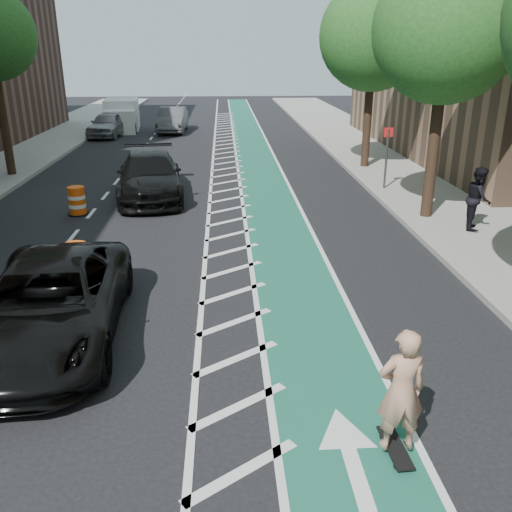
{
  "coord_description": "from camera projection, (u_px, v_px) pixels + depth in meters",
  "views": [
    {
      "loc": [
        1.35,
        -8.45,
        5.2
      ],
      "look_at": [
        1.99,
        2.31,
        1.1
      ],
      "focal_mm": 38.0,
      "sensor_mm": 36.0,
      "label": 1
    }
  ],
  "objects": [
    {
      "name": "barrel_c",
      "position": [
        135.0,
        170.0,
        22.89
      ],
      "size": [
        0.7,
        0.7,
        0.96
      ],
      "color": "#DC4C0B",
      "rests_on": "ground"
    },
    {
      "name": "box_truck",
      "position": [
        122.0,
        116.0,
        37.4
      ],
      "size": [
        2.63,
        5.05,
        2.02
      ],
      "rotation": [
        0.0,
        0.0,
        0.1
      ],
      "color": "white",
      "rests_on": "ground"
    },
    {
      "name": "barrel_b",
      "position": [
        77.0,
        202.0,
        18.16
      ],
      "size": [
        0.7,
        0.7,
        0.96
      ],
      "color": "#E94F0C",
      "rests_on": "ground"
    },
    {
      "name": "car_silver",
      "position": [
        108.0,
        124.0,
        34.67
      ],
      "size": [
        2.34,
        4.74,
        1.55
      ],
      "primitive_type": "imported",
      "rotation": [
        0.0,
        0.0,
        -0.11
      ],
      "color": "gray",
      "rests_on": "ground"
    },
    {
      "name": "buffer_strip",
      "position": [
        229.0,
        208.0,
        19.07
      ],
      "size": [
        1.4,
        90.0,
        0.01
      ],
      "primitive_type": "cube",
      "color": "silver",
      "rests_on": "ground"
    },
    {
      "name": "barrel_a",
      "position": [
        77.0,
        264.0,
        12.87
      ],
      "size": [
        0.7,
        0.7,
        0.95
      ],
      "color": "#F7560D",
      "rests_on": "ground"
    },
    {
      "name": "skateboard",
      "position": [
        395.0,
        447.0,
        7.43
      ],
      "size": [
        0.28,
        0.89,
        0.12
      ],
      "rotation": [
        0.0,
        0.0,
        0.04
      ],
      "color": "black",
      "rests_on": "ground"
    },
    {
      "name": "suv_far",
      "position": [
        150.0,
        176.0,
        20.2
      ],
      "size": [
        2.98,
        5.9,
        1.64
      ],
      "primitive_type": "imported",
      "rotation": [
        0.0,
        0.0,
        0.12
      ],
      "color": "black",
      "rests_on": "ground"
    },
    {
      "name": "sign_post",
      "position": [
        386.0,
        157.0,
        20.79
      ],
      "size": [
        0.35,
        0.08,
        2.47
      ],
      "color": "#4C4C4C",
      "rests_on": "ground"
    },
    {
      "name": "suv_near",
      "position": [
        49.0,
        303.0,
        10.14
      ],
      "size": [
        2.86,
        5.69,
        1.55
      ],
      "primitive_type": "imported",
      "rotation": [
        0.0,
        0.0,
        0.05
      ],
      "color": "black",
      "rests_on": "ground"
    },
    {
      "name": "ground",
      "position": [
        152.0,
        362.0,
        9.66
      ],
      "size": [
        120.0,
        120.0,
        0.0
      ],
      "primitive_type": "plane",
      "color": "black",
      "rests_on": "ground"
    },
    {
      "name": "skateboarder",
      "position": [
        401.0,
        391.0,
        7.11
      ],
      "size": [
        0.67,
        0.46,
        1.8
      ],
      "primitive_type": "imported",
      "rotation": [
        0.0,
        0.0,
        3.18
      ],
      "color": "tan",
      "rests_on": "skateboard"
    },
    {
      "name": "tree_r_d",
      "position": [
        376.0,
        36.0,
        22.97
      ],
      "size": [
        4.2,
        4.2,
        7.9
      ],
      "color": "#382619",
      "rests_on": "ground"
    },
    {
      "name": "bike_lane",
      "position": [
        271.0,
        207.0,
        19.15
      ],
      "size": [
        2.0,
        90.0,
        0.01
      ],
      "primitive_type": "cube",
      "color": "#195947",
      "rests_on": "ground"
    },
    {
      "name": "sidewalk_right",
      "position": [
        451.0,
        202.0,
        19.49
      ],
      "size": [
        5.0,
        90.0,
        0.15
      ],
      "primitive_type": "cube",
      "color": "gray",
      "rests_on": "ground"
    },
    {
      "name": "tree_r_c",
      "position": [
        450.0,
        29.0,
        15.51
      ],
      "size": [
        4.2,
        4.2,
        7.9
      ],
      "color": "#382619",
      "rests_on": "ground"
    },
    {
      "name": "pedestrian",
      "position": [
        478.0,
        198.0,
        16.06
      ],
      "size": [
        0.99,
        1.1,
        1.87
      ],
      "primitive_type": "imported",
      "rotation": [
        0.0,
        0.0,
        1.2
      ],
      "color": "black",
      "rests_on": "sidewalk_right"
    },
    {
      "name": "curb_right",
      "position": [
        384.0,
        203.0,
        19.35
      ],
      "size": [
        0.12,
        90.0,
        0.16
      ],
      "primitive_type": "cube",
      "color": "gray",
      "rests_on": "ground"
    },
    {
      "name": "car_grey",
      "position": [
        172.0,
        120.0,
        36.63
      ],
      "size": [
        1.85,
        4.92,
        1.6
      ],
      "primitive_type": "imported",
      "rotation": [
        0.0,
        0.0,
        -0.03
      ],
      "color": "#55555A",
      "rests_on": "ground"
    }
  ]
}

